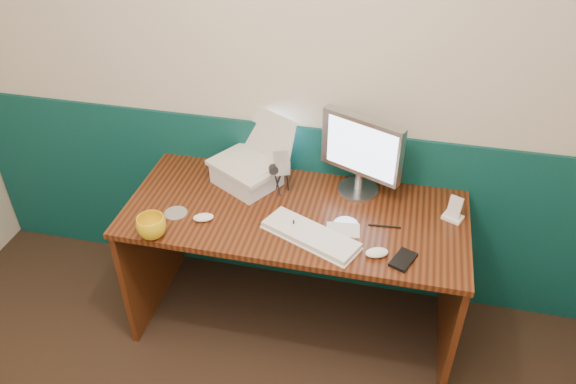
% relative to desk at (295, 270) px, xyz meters
% --- Properties ---
extents(back_wall, '(3.50, 0.04, 2.50)m').
position_rel_desk_xyz_m(back_wall, '(-0.17, 0.37, 0.88)').
color(back_wall, beige).
rests_on(back_wall, ground).
extents(wainscot, '(3.48, 0.02, 1.00)m').
position_rel_desk_xyz_m(wainscot, '(-0.17, 0.36, 0.12)').
color(wainscot, '#083730').
rests_on(wainscot, ground).
extents(desk, '(1.60, 0.70, 0.75)m').
position_rel_desk_xyz_m(desk, '(0.00, 0.00, 0.00)').
color(desk, '#351309').
rests_on(desk, ground).
extents(laptop_riser, '(0.37, 0.35, 0.10)m').
position_rel_desk_xyz_m(laptop_riser, '(-0.28, 0.17, 0.42)').
color(laptop_riser, silver).
rests_on(laptop_riser, desk).
extents(laptop, '(0.41, 0.38, 0.27)m').
position_rel_desk_xyz_m(laptop, '(-0.28, 0.17, 0.61)').
color(laptop, silver).
rests_on(laptop, laptop_riser).
extents(monitor, '(0.42, 0.27, 0.41)m').
position_rel_desk_xyz_m(monitor, '(0.27, 0.23, 0.58)').
color(monitor, '#A2A2A6').
rests_on(monitor, desk).
extents(keyboard, '(0.46, 0.31, 0.03)m').
position_rel_desk_xyz_m(keyboard, '(0.11, -0.17, 0.39)').
color(keyboard, white).
rests_on(keyboard, desk).
extents(mouse_right, '(0.12, 0.09, 0.03)m').
position_rel_desk_xyz_m(mouse_right, '(0.40, -0.22, 0.39)').
color(mouse_right, white).
rests_on(mouse_right, desk).
extents(mouse_left, '(0.11, 0.09, 0.03)m').
position_rel_desk_xyz_m(mouse_left, '(-0.40, -0.15, 0.39)').
color(mouse_left, white).
rests_on(mouse_left, desk).
extents(mug, '(0.16, 0.16, 0.10)m').
position_rel_desk_xyz_m(mug, '(-0.58, -0.31, 0.43)').
color(mug, yellow).
rests_on(mug, desk).
extents(camcorder, '(0.12, 0.14, 0.18)m').
position_rel_desk_xyz_m(camcorder, '(-0.10, 0.14, 0.46)').
color(camcorder, '#A6A6AA').
rests_on(camcorder, desk).
extents(cd_spindle, '(0.12, 0.12, 0.03)m').
position_rel_desk_xyz_m(cd_spindle, '(0.02, -0.13, 0.39)').
color(cd_spindle, '#B3B8C3').
rests_on(cd_spindle, desk).
extents(cd_loose_a, '(0.11, 0.11, 0.00)m').
position_rel_desk_xyz_m(cd_loose_a, '(-0.54, -0.13, 0.38)').
color(cd_loose_a, silver).
rests_on(cd_loose_a, desk).
extents(cd_loose_b, '(0.11, 0.11, 0.00)m').
position_rel_desk_xyz_m(cd_loose_b, '(0.25, -0.04, 0.38)').
color(cd_loose_b, '#B1B5C1').
rests_on(cd_loose_b, desk).
extents(pen, '(0.15, 0.02, 0.01)m').
position_rel_desk_xyz_m(pen, '(0.42, -0.02, 0.38)').
color(pen, black).
rests_on(pen, desk).
extents(papers, '(0.16, 0.12, 0.00)m').
position_rel_desk_xyz_m(papers, '(0.24, -0.08, 0.38)').
color(papers, silver).
rests_on(papers, desk).
extents(dock, '(0.11, 0.10, 0.02)m').
position_rel_desk_xyz_m(dock, '(0.72, 0.11, 0.38)').
color(dock, white).
rests_on(dock, desk).
extents(music_player, '(0.07, 0.05, 0.10)m').
position_rel_desk_xyz_m(music_player, '(0.72, 0.11, 0.44)').
color(music_player, white).
rests_on(music_player, dock).
extents(pda, '(0.12, 0.15, 0.02)m').
position_rel_desk_xyz_m(pda, '(0.51, -0.23, 0.38)').
color(pda, black).
rests_on(pda, desk).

